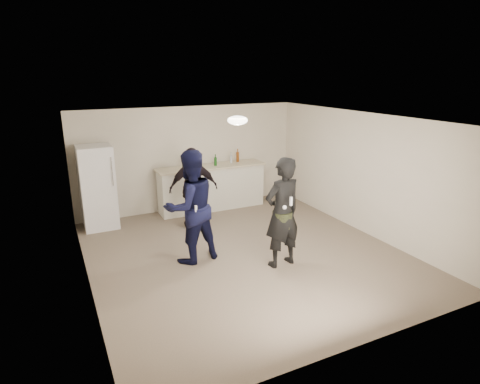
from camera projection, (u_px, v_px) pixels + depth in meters
name	position (u px, v px, depth m)	size (l,w,h in m)	color
floor	(245.00, 253.00, 7.54)	(6.00, 6.00, 0.00)	#6B5B4C
ceiling	(245.00, 119.00, 6.82)	(6.00, 6.00, 0.00)	silver
wall_back	(190.00, 158.00, 9.76)	(6.00, 6.00, 0.00)	beige
wall_front	(362.00, 256.00, 4.59)	(6.00, 6.00, 0.00)	beige
wall_left	(82.00, 212.00, 6.02)	(6.00, 6.00, 0.00)	beige
wall_right	(363.00, 173.00, 8.33)	(6.00, 6.00, 0.00)	beige
counter	(212.00, 188.00, 9.86)	(2.60, 0.56, 1.05)	silver
counter_top	(211.00, 167.00, 9.71)	(2.68, 0.64, 0.04)	beige
fridge	(98.00, 187.00, 8.58)	(0.70, 0.70, 1.80)	white
fridge_handle	(112.00, 172.00, 8.26)	(0.02, 0.02, 0.60)	silver
ceiling_dome	(238.00, 120.00, 7.09)	(0.36, 0.36, 0.16)	white
shaker	(198.00, 164.00, 9.46)	(0.08, 0.08, 0.17)	silver
man	(190.00, 207.00, 7.00)	(0.98, 0.76, 2.02)	#0E103C
woman	(282.00, 213.00, 6.83)	(0.71, 0.46, 1.94)	black
camo_shorts	(282.00, 219.00, 6.86)	(0.34, 0.34, 0.28)	#2C3719
spectator	(194.00, 189.00, 8.55)	(1.03, 0.43, 1.76)	black
remote_man	(196.00, 209.00, 6.74)	(0.04, 0.04, 0.15)	white
nunchuk_man	(202.00, 212.00, 6.84)	(0.07, 0.07, 0.07)	white
remote_woman	(291.00, 201.00, 6.53)	(0.04, 0.04, 0.15)	white
nunchuk_woman	(285.00, 207.00, 6.54)	(0.07, 0.07, 0.07)	white
bottle_cluster	(214.00, 161.00, 9.74)	(1.51, 0.28, 0.25)	#123F17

